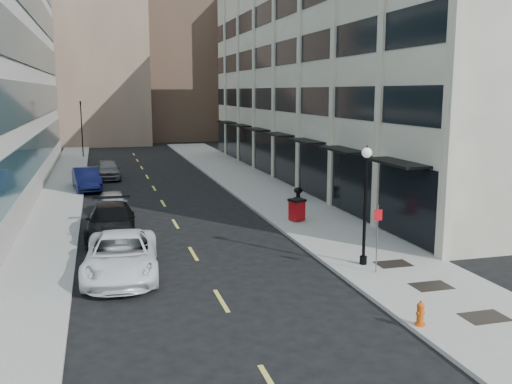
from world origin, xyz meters
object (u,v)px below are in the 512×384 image
car_blue_sedan (87,179)px  urn_planter (298,192)px  traffic_signal (80,105)px  car_silver_sedan (113,204)px  car_grey_sedan (108,169)px  fire_hydrant (420,313)px  sign_post (377,230)px  car_black_pickup (111,222)px  car_white_van (121,256)px  trash_bin (297,209)px  lamppost (365,195)px

car_blue_sedan → urn_planter: car_blue_sedan is taller
traffic_signal → car_silver_sedan: bearing=-85.7°
car_blue_sedan → car_grey_sedan: bearing=66.3°
fire_hydrant → urn_planter: size_ratio=0.97×
traffic_signal → sign_post: size_ratio=2.59×
car_blue_sedan → car_black_pickup: bearing=-91.2°
car_white_van → car_blue_sedan: (-1.60, 20.82, -0.02)m
traffic_signal → car_blue_sedan: size_ratio=1.41×
car_blue_sedan → fire_hydrant: (10.10, -28.45, -0.29)m
car_grey_sedan → trash_bin: bearing=-65.6°
car_silver_sedan → car_grey_sedan: (0.00, 14.48, 0.10)m
car_white_van → car_grey_sedan: (0.00, 25.99, -0.03)m
car_grey_sedan → trash_bin: size_ratio=3.88×
car_blue_sedan → trash_bin: size_ratio=4.08×
sign_post → car_white_van: bearing=177.5°
car_black_pickup → trash_bin: (9.86, 0.51, -0.03)m
lamppost → car_white_van: bearing=171.1°
trash_bin → urn_planter: (2.17, 5.85, -0.17)m
traffic_signal → lamppost: (11.90, -43.88, -2.69)m
urn_planter → car_blue_sedan: bearing=148.4°
traffic_signal → car_silver_sedan: 31.35m
traffic_signal → trash_bin: bearing=-71.5°
car_grey_sedan → fire_hydrant: size_ratio=6.02×
lamppost → urn_planter: bearing=81.1°
car_silver_sedan → fire_hydrant: (8.50, -19.14, -0.17)m
sign_post → urn_planter: 15.41m
car_white_van → urn_planter: size_ratio=7.47×
car_white_van → urn_planter: 17.24m
car_white_van → car_silver_sedan: (0.00, 11.51, -0.13)m
car_grey_sedan → trash_bin: 21.55m
car_white_van → car_grey_sedan: size_ratio=1.28×
traffic_signal → lamppost: 45.55m
car_black_pickup → lamppost: lamppost is taller
car_black_pickup → urn_planter: size_ratio=7.13×
car_black_pickup → urn_planter: (12.03, 6.36, -0.19)m
car_grey_sedan → car_white_van: bearing=-92.1°
traffic_signal → lamppost: traffic_signal is taller
car_grey_sedan → urn_planter: bearing=-50.8°
car_blue_sedan → lamppost: bearing=-69.9°
car_black_pickup → traffic_signal: bearing=96.0°
car_black_pickup → sign_post: sign_post is taller
traffic_signal → urn_planter: 33.36m
car_black_pickup → trash_bin: bearing=5.7°
car_white_van → lamppost: lamppost is taller
car_silver_sedan → sign_post: bearing=-56.8°
sign_post → traffic_signal: bearing=117.7°
car_silver_sedan → urn_planter: (11.80, 1.06, -0.07)m
car_grey_sedan → urn_planter: car_grey_sedan is taller
fire_hydrant → sign_post: 5.28m
car_silver_sedan → lamppost: bearing=-54.5°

